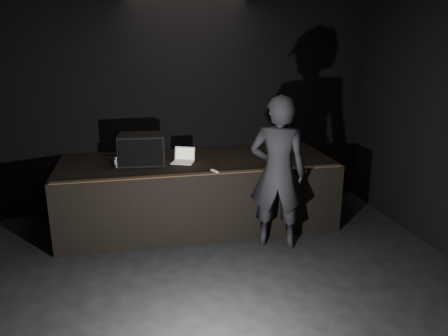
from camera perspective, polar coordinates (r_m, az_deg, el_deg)
name	(u,v)px	position (r m, az deg, el deg)	size (l,w,h in m)	color
ground	(240,334)	(4.49, 2.17, -20.90)	(7.00, 7.00, 0.00)	black
room_walls	(243,127)	(3.63, 2.51, 5.34)	(6.10, 7.10, 3.52)	black
stage_riser	(197,192)	(6.63, -3.52, -3.12)	(4.00, 1.50, 1.00)	black
riser_lip	(204,174)	(5.80, -2.56, -0.73)	(3.92, 0.10, 0.01)	brown
stage_monitor	(142,149)	(6.34, -10.68, 2.44)	(0.68, 0.53, 0.43)	black
cable	(130,154)	(6.93, -12.12, 1.80)	(0.02, 0.02, 0.85)	black
laptop	(184,158)	(6.38, -5.30, 1.25)	(0.38, 0.36, 0.21)	white
beer_can	(116,162)	(6.27, -13.87, 0.77)	(0.06, 0.06, 0.15)	silver
plastic_cup	(160,160)	(6.38, -8.38, 1.07)	(0.07, 0.07, 0.09)	white
wii_remote	(214,171)	(5.88, -1.25, -0.42)	(0.03, 0.15, 0.03)	white
person	(278,173)	(5.80, 7.06, -0.63)	(0.75, 0.49, 2.06)	black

